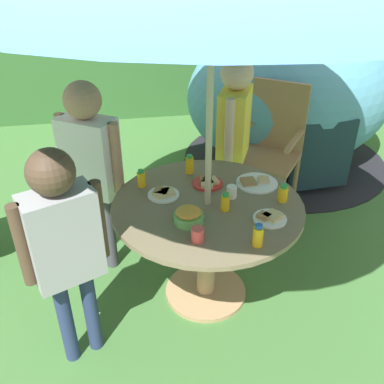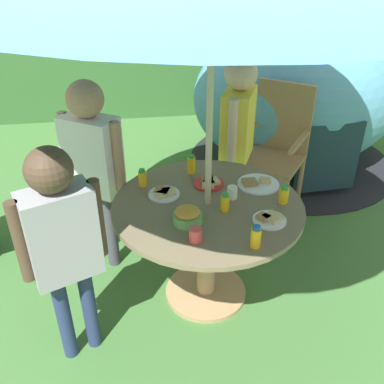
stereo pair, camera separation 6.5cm
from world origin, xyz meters
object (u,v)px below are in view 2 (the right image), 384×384
(juice_bottle_near_right, at_px, (284,195))
(plate_center_back, at_px, (209,183))
(cup_near, at_px, (196,235))
(child_in_yellow_shirt, at_px, (238,125))
(child_in_grey_shirt, at_px, (62,235))
(juice_bottle_near_left, at_px, (256,237))
(juice_bottle_far_right, at_px, (191,165))
(plate_mid_left, at_px, (258,184))
(juice_bottle_center_front, at_px, (143,178))
(garden_table, at_px, (207,229))
(child_in_white_shirt, at_px, (93,155))
(juice_bottle_far_left, at_px, (225,203))
(plate_back_edge, at_px, (164,193))
(plate_front_edge, at_px, (269,219))
(dome_tent, at_px, (298,96))
(snack_bowl, at_px, (188,216))
(cup_far, at_px, (232,192))
(wooden_chair, at_px, (276,144))

(juice_bottle_near_right, bearing_deg, plate_center_back, 146.62)
(cup_near, bearing_deg, child_in_yellow_shirt, 66.91)
(child_in_grey_shirt, distance_m, juice_bottle_near_left, 0.94)
(juice_bottle_near_left, bearing_deg, juice_bottle_far_right, 104.71)
(plate_mid_left, xyz_separation_m, juice_bottle_center_front, (-0.70, 0.09, 0.04))
(juice_bottle_far_right, height_order, cup_near, juice_bottle_far_right)
(garden_table, xyz_separation_m, child_in_white_shirt, (-0.66, 0.43, 0.32))
(juice_bottle_near_left, height_order, juice_bottle_far_left, juice_bottle_near_left)
(cup_near, bearing_deg, plate_center_back, 73.25)
(plate_back_edge, xyz_separation_m, plate_mid_left, (0.58, 0.04, -0.00))
(juice_bottle_far_left, distance_m, cup_near, 0.32)
(child_in_yellow_shirt, distance_m, plate_front_edge, 0.98)
(plate_center_back, relative_size, juice_bottle_near_right, 1.74)
(plate_front_edge, bearing_deg, plate_mid_left, 83.96)
(child_in_yellow_shirt, height_order, plate_back_edge, child_in_yellow_shirt)
(child_in_yellow_shirt, distance_m, plate_center_back, 0.64)
(dome_tent, xyz_separation_m, juice_bottle_near_right, (-0.75, -1.83, 0.06))
(plate_center_back, bearing_deg, child_in_grey_shirt, -146.13)
(juice_bottle_near_left, bearing_deg, plate_center_back, 101.01)
(child_in_yellow_shirt, relative_size, plate_front_edge, 7.35)
(plate_mid_left, bearing_deg, juice_bottle_near_left, -106.54)
(garden_table, height_order, juice_bottle_near_left, juice_bottle_near_left)
(child_in_grey_shirt, distance_m, snack_bowl, 0.65)
(cup_far, bearing_deg, child_in_yellow_shirt, 74.82)
(plate_front_edge, distance_m, juice_bottle_far_right, 0.69)
(wooden_chair, xyz_separation_m, juice_bottle_far_right, (-0.78, -0.60, 0.18))
(plate_back_edge, bearing_deg, juice_bottle_far_right, 51.68)
(juice_bottle_near_left, height_order, juice_bottle_far_right, juice_bottle_far_right)
(plate_mid_left, relative_size, cup_near, 3.46)
(plate_front_edge, height_order, juice_bottle_far_left, juice_bottle_far_left)
(juice_bottle_near_left, bearing_deg, plate_front_edge, 56.65)
(garden_table, relative_size, cup_far, 14.93)
(garden_table, height_order, dome_tent, dome_tent)
(plate_back_edge, bearing_deg, cup_far, -12.38)
(snack_bowl, xyz_separation_m, plate_back_edge, (-0.10, 0.29, -0.03))
(plate_front_edge, xyz_separation_m, juice_bottle_far_left, (-0.22, 0.13, 0.04))
(plate_mid_left, bearing_deg, wooden_chair, 64.34)
(plate_back_edge, relative_size, juice_bottle_far_right, 1.46)
(cup_near, xyz_separation_m, cup_far, (0.27, 0.37, -0.00))
(wooden_chair, bearing_deg, snack_bowl, -90.43)
(cup_near, bearing_deg, plate_front_edge, 15.67)
(child_in_yellow_shirt, relative_size, juice_bottle_far_left, 12.31)
(child_in_yellow_shirt, xyz_separation_m, juice_bottle_center_front, (-0.71, -0.50, -0.10))
(child_in_yellow_shirt, height_order, snack_bowl, child_in_yellow_shirt)
(dome_tent, height_order, plate_mid_left, dome_tent)
(plate_mid_left, height_order, cup_far, cup_far)
(juice_bottle_near_left, height_order, juice_bottle_near_right, juice_bottle_near_left)
(juice_bottle_near_right, relative_size, juice_bottle_center_front, 0.96)
(plate_back_edge, relative_size, juice_bottle_far_left, 1.71)
(plate_back_edge, distance_m, juice_bottle_near_right, 0.70)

